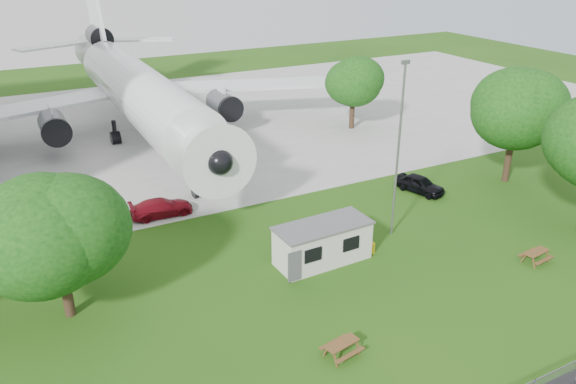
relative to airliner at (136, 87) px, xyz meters
name	(u,v)px	position (x,y,z in m)	size (l,w,h in m)	color
ground	(340,313)	(2.00, -35.86, -5.27)	(160.00, 160.00, 0.00)	#305E16
concrete_apron	(155,129)	(2.00, 2.14, -5.25)	(120.00, 46.00, 0.03)	#B7B7B2
airliner	(136,87)	(0.00, 0.00, 0.00)	(46.36, 47.73, 17.69)	white
site_cabin	(323,243)	(4.02, -30.56, -3.96)	(6.80, 2.92, 2.62)	beige
picnic_west	(341,355)	(0.23, -38.80, -5.27)	(1.80, 1.50, 0.76)	brown
picnic_east	(535,262)	(16.06, -37.00, -5.27)	(1.80, 1.50, 0.76)	brown
lamp_mast	(398,154)	(10.20, -29.66, 0.73)	(0.16, 0.16, 12.00)	slate
tree_west_small	(55,231)	(-11.20, -29.08, -0.06)	(7.28, 7.28, 8.86)	#382619
tree_east_back	(517,109)	(24.78, -26.38, 1.05)	(7.95, 7.95, 10.30)	#382619
tree_far_apron	(353,82)	(21.32, -7.74, -0.13)	(6.18, 6.18, 8.25)	#382619
car_ne_hatch	(420,184)	(16.63, -24.88, -4.56)	(1.67, 4.15, 1.41)	black
car_apron_van	(161,208)	(-3.31, -19.40, -4.60)	(1.88, 4.61, 1.34)	maroon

